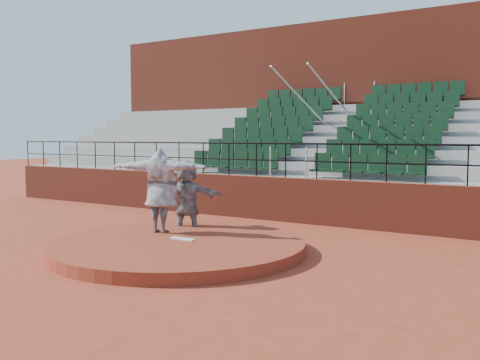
{
  "coord_description": "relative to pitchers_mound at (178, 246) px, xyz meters",
  "views": [
    {
      "loc": [
        7.27,
        -8.95,
        2.51
      ],
      "look_at": [
        0.0,
        2.5,
        1.4
      ],
      "focal_mm": 40.0,
      "sensor_mm": 36.0,
      "label": 1
    }
  ],
  "objects": [
    {
      "name": "ground",
      "position": [
        0.0,
        0.0,
        -0.12
      ],
      "size": [
        90.0,
        90.0,
        0.0
      ],
      "primitive_type": "plane",
      "color": "#963822",
      "rests_on": "ground"
    },
    {
      "name": "pitchers_mound",
      "position": [
        0.0,
        0.0,
        0.0
      ],
      "size": [
        5.5,
        5.5,
        0.25
      ],
      "primitive_type": "cylinder",
      "color": "maroon",
      "rests_on": "ground"
    },
    {
      "name": "pitching_rubber",
      "position": [
        0.0,
        0.15,
        0.14
      ],
      "size": [
        0.6,
        0.15,
        0.03
      ],
      "primitive_type": "cube",
      "color": "white",
      "rests_on": "pitchers_mound"
    },
    {
      "name": "boundary_wall",
      "position": [
        0.0,
        5.0,
        0.53
      ],
      "size": [
        24.0,
        0.3,
        1.3
      ],
      "primitive_type": "cube",
      "color": "maroon",
      "rests_on": "ground"
    },
    {
      "name": "wall_railing",
      "position": [
        0.0,
        5.0,
        1.9
      ],
      "size": [
        24.04,
        0.05,
        1.03
      ],
      "color": "black",
      "rests_on": "boundary_wall"
    },
    {
      "name": "seating_deck",
      "position": [
        0.0,
        8.65,
        1.32
      ],
      "size": [
        24.0,
        5.97,
        4.63
      ],
      "color": "gray",
      "rests_on": "ground"
    },
    {
      "name": "press_box_facade",
      "position": [
        0.0,
        12.6,
        3.43
      ],
      "size": [
        24.0,
        3.0,
        7.1
      ],
      "primitive_type": "cube",
      "color": "maroon",
      "rests_on": "ground"
    },
    {
      "name": "pitcher",
      "position": [
        -1.0,
        0.61,
        1.12
      ],
      "size": [
        2.54,
        1.35,
        2.0
      ],
      "primitive_type": "imported",
      "rotation": [
        0.0,
        0.0,
        3.43
      ],
      "color": "black",
      "rests_on": "pitchers_mound"
    },
    {
      "name": "fielder",
      "position": [
        -1.06,
        1.67,
        0.83
      ],
      "size": [
        1.8,
        1.44,
        1.91
      ],
      "primitive_type": "imported",
      "rotation": [
        0.0,
        0.0,
        3.72
      ],
      "color": "black",
      "rests_on": "ground"
    }
  ]
}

